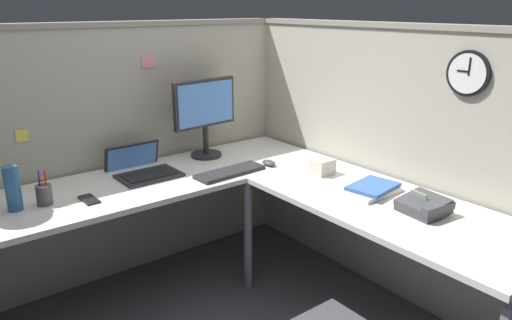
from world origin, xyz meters
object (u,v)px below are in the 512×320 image
at_px(book_stack, 371,189).
at_px(tissue_box, 322,166).
at_px(computer_mouse, 269,163).
at_px(thermos_flask, 13,189).
at_px(pen_cup, 44,194).
at_px(office_phone, 424,206).
at_px(cell_phone, 89,199).
at_px(keyboard, 230,172).
at_px(laptop, 142,169).
at_px(monitor, 205,112).
at_px(wall_clock, 469,73).

relative_size(book_stack, tissue_box, 2.50).
xyz_separation_m(computer_mouse, thermos_flask, (-1.39, 0.22, 0.09)).
bearing_deg(pen_cup, office_phone, -41.25).
distance_m(computer_mouse, cell_phone, 1.08).
xyz_separation_m(keyboard, cell_phone, (-0.79, 0.10, -0.01)).
relative_size(keyboard, tissue_box, 3.58).
relative_size(computer_mouse, book_stack, 0.35).
height_order(pen_cup, thermos_flask, thermos_flask).
xyz_separation_m(keyboard, thermos_flask, (-1.11, 0.20, 0.10)).
bearing_deg(laptop, monitor, 5.06).
relative_size(monitor, wall_clock, 2.27).
xyz_separation_m(office_phone, tissue_box, (0.03, 0.70, 0.01)).
xyz_separation_m(pen_cup, tissue_box, (1.41, -0.51, -0.01)).
distance_m(cell_phone, thermos_flask, 0.35).
distance_m(computer_mouse, thermos_flask, 1.41).
height_order(monitor, laptop, monitor).
bearing_deg(book_stack, wall_clock, -44.25).
bearing_deg(monitor, laptop, -174.94).
distance_m(cell_phone, tissue_box, 1.29).
xyz_separation_m(monitor, pen_cup, (-1.06, -0.19, -0.24)).
bearing_deg(thermos_flask, keyboard, -10.11).
xyz_separation_m(computer_mouse, office_phone, (0.12, -1.01, 0.02)).
distance_m(book_stack, tissue_box, 0.38).
bearing_deg(tissue_box, thermos_flask, 161.23).
distance_m(monitor, tissue_box, 0.82).
bearing_deg(keyboard, monitor, 75.68).
height_order(keyboard, cell_phone, keyboard).
bearing_deg(book_stack, keyboard, 120.61).
bearing_deg(tissue_box, book_stack, -91.69).
distance_m(keyboard, book_stack, 0.81).
bearing_deg(wall_clock, office_phone, -172.68).
distance_m(keyboard, pen_cup, 1.00).
xyz_separation_m(pen_cup, book_stack, (1.40, -0.88, -0.03)).
relative_size(thermos_flask, office_phone, 0.98).
bearing_deg(computer_mouse, cell_phone, 173.44).
bearing_deg(keyboard, pen_cup, 166.51).
bearing_deg(office_phone, pen_cup, 138.75).
xyz_separation_m(monitor, wall_clock, (0.63, -1.37, 0.34)).
bearing_deg(cell_phone, keyboard, -8.86).
bearing_deg(computer_mouse, keyboard, 175.70).
bearing_deg(cell_phone, laptop, 28.94).
xyz_separation_m(computer_mouse, wall_clock, (0.43, -0.97, 0.61)).
height_order(monitor, keyboard, monitor).
relative_size(keyboard, office_phone, 1.92).
height_order(pen_cup, cell_phone, pen_cup).
distance_m(pen_cup, cell_phone, 0.21).
xyz_separation_m(monitor, thermos_flask, (-1.19, -0.18, -0.18)).
bearing_deg(cell_phone, pen_cup, 155.17).
relative_size(monitor, keyboard, 1.16).
xyz_separation_m(thermos_flask, book_stack, (1.53, -0.90, -0.09)).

